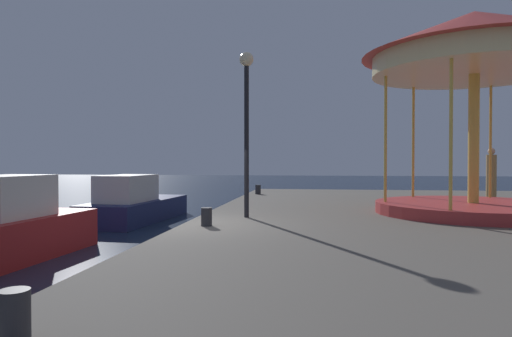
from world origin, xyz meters
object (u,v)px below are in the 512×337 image
object	(u,v)px
motorboat_navy	(134,204)
carousel	(474,63)
lamp_post_mid_promenade	(247,104)
person_by_the_water	(491,176)
bollard_north	(258,189)
bollard_south	(14,315)
bollard_center	(207,217)
motorboat_red	(9,228)

from	to	relation	value
motorboat_navy	carousel	xyz separation A→B (m)	(10.85, -3.16, 4.22)
carousel	lamp_post_mid_promenade	distance (m)	6.22
lamp_post_mid_promenade	person_by_the_water	size ratio (longest dim) A/B	2.20
carousel	bollard_north	bearing A→B (deg)	135.75
motorboat_navy	bollard_south	distance (m)	13.33
motorboat_navy	person_by_the_water	size ratio (longest dim) A/B	2.92
bollard_north	bollard_south	bearing A→B (deg)	-89.64
lamp_post_mid_promenade	bollard_south	xyz separation A→B (m)	(-0.63, -7.95, -2.66)
bollard_center	person_by_the_water	size ratio (longest dim) A/B	0.21
lamp_post_mid_promenade	motorboat_navy	bearing A→B (deg)	136.60
lamp_post_mid_promenade	bollard_south	bearing A→B (deg)	-94.54
carousel	bollard_south	distance (m)	12.12
bollard_north	person_by_the_water	distance (m)	8.96
carousel	bollard_south	xyz separation A→B (m)	(-6.55, -9.44, -3.85)
bollard_south	bollard_center	bearing A→B (deg)	90.07
motorboat_red	carousel	world-z (taller)	carousel
bollard_south	person_by_the_water	world-z (taller)	person_by_the_water
lamp_post_mid_promenade	bollard_south	world-z (taller)	lamp_post_mid_promenade
person_by_the_water	carousel	bearing A→B (deg)	-115.41
motorboat_red	person_by_the_water	world-z (taller)	person_by_the_water
lamp_post_mid_promenade	bollard_north	size ratio (longest dim) A/B	10.39
carousel	person_by_the_water	distance (m)	5.57
motorboat_red	lamp_post_mid_promenade	xyz separation A→B (m)	(5.13, 1.91, 2.95)
bollard_north	bollard_center	bearing A→B (deg)	-89.45
person_by_the_water	bollard_south	bearing A→B (deg)	-122.10
motorboat_navy	bollard_south	world-z (taller)	motorboat_navy
motorboat_navy	carousel	world-z (taller)	carousel
carousel	bollard_south	size ratio (longest dim) A/B	14.72
motorboat_red	lamp_post_mid_promenade	size ratio (longest dim) A/B	1.04
bollard_south	carousel	bearing A→B (deg)	55.24
lamp_post_mid_promenade	bollard_center	xyz separation A→B (m)	(-0.64, -1.61, -2.66)
carousel	lamp_post_mid_promenade	bearing A→B (deg)	-165.85
carousel	bollard_center	xyz separation A→B (m)	(-6.56, -3.10, -3.85)
bollard_center	bollard_north	size ratio (longest dim) A/B	1.00
motorboat_red	lamp_post_mid_promenade	distance (m)	6.22
lamp_post_mid_promenade	bollard_north	world-z (taller)	lamp_post_mid_promenade
carousel	bollard_south	bearing A→B (deg)	-124.76
bollard_south	motorboat_navy	bearing A→B (deg)	108.81
motorboat_navy	bollard_center	xyz separation A→B (m)	(4.29, -6.27, 0.37)
carousel	lamp_post_mid_promenade	size ratio (longest dim) A/B	1.42
bollard_center	bollard_south	bearing A→B (deg)	-89.93
bollard_north	lamp_post_mid_promenade	bearing A→B (deg)	-84.76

